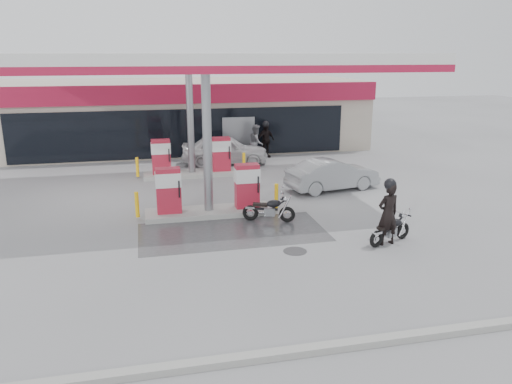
{
  "coord_description": "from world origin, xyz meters",
  "views": [
    {
      "loc": [
        -2.14,
        -15.01,
        5.63
      ],
      "look_at": [
        1.36,
        0.37,
        1.2
      ],
      "focal_mm": 35.0,
      "sensor_mm": 36.0,
      "label": 1
    }
  ],
  "objects_px": {
    "main_motorcycle": "(391,230)",
    "biker_main": "(388,214)",
    "biker_walking": "(266,140)",
    "parked_car_left": "(76,147)",
    "pump_island_near": "(209,195)",
    "parked_motorcycle": "(270,210)",
    "hatchback_silver": "(333,175)",
    "pump_island_far": "(192,161)",
    "attendant": "(256,142)",
    "sedan_white": "(225,150)"
  },
  "relations": [
    {
      "from": "parked_motorcycle",
      "to": "biker_main",
      "type": "bearing_deg",
      "value": -23.6
    },
    {
      "from": "pump_island_near",
      "to": "biker_walking",
      "type": "height_order",
      "value": "biker_walking"
    },
    {
      "from": "main_motorcycle",
      "to": "pump_island_far",
      "type": "bearing_deg",
      "value": 93.9
    },
    {
      "from": "sedan_white",
      "to": "parked_motorcycle",
      "type": "bearing_deg",
      "value": -170.96
    },
    {
      "from": "biker_main",
      "to": "pump_island_near",
      "type": "bearing_deg",
      "value": -50.46
    },
    {
      "from": "biker_walking",
      "to": "biker_main",
      "type": "bearing_deg",
      "value": -107.39
    },
    {
      "from": "biker_main",
      "to": "sedan_white",
      "type": "height_order",
      "value": "biker_main"
    },
    {
      "from": "pump_island_near",
      "to": "hatchback_silver",
      "type": "bearing_deg",
      "value": 21.63
    },
    {
      "from": "pump_island_near",
      "to": "sedan_white",
      "type": "height_order",
      "value": "pump_island_near"
    },
    {
      "from": "pump_island_near",
      "to": "biker_walking",
      "type": "xyz_separation_m",
      "value": [
        4.41,
        9.38,
        0.24
      ]
    },
    {
      "from": "parked_motorcycle",
      "to": "biker_walking",
      "type": "xyz_separation_m",
      "value": [
        2.48,
        10.6,
        0.53
      ]
    },
    {
      "from": "pump_island_near",
      "to": "parked_car_left",
      "type": "xyz_separation_m",
      "value": [
        -5.83,
        12.0,
        -0.17
      ]
    },
    {
      "from": "attendant",
      "to": "biker_walking",
      "type": "bearing_deg",
      "value": -32.81
    },
    {
      "from": "parked_car_left",
      "to": "pump_island_near",
      "type": "bearing_deg",
      "value": -164.61
    },
    {
      "from": "parked_motorcycle",
      "to": "parked_car_left",
      "type": "height_order",
      "value": "parked_car_left"
    },
    {
      "from": "parked_motorcycle",
      "to": "pump_island_near",
      "type": "bearing_deg",
      "value": 168.25
    },
    {
      "from": "attendant",
      "to": "parked_car_left",
      "type": "distance_m",
      "value": 10.11
    },
    {
      "from": "pump_island_near",
      "to": "biker_walking",
      "type": "bearing_deg",
      "value": 64.81
    },
    {
      "from": "biker_main",
      "to": "attendant",
      "type": "relative_size",
      "value": 1.01
    },
    {
      "from": "pump_island_far",
      "to": "hatchback_silver",
      "type": "bearing_deg",
      "value": -34.41
    },
    {
      "from": "pump_island_near",
      "to": "attendant",
      "type": "height_order",
      "value": "attendant"
    },
    {
      "from": "sedan_white",
      "to": "hatchback_silver",
      "type": "xyz_separation_m",
      "value": [
        3.61,
        -6.0,
        -0.11
      ]
    },
    {
      "from": "parked_motorcycle",
      "to": "attendant",
      "type": "height_order",
      "value": "attendant"
    },
    {
      "from": "pump_island_near",
      "to": "biker_main",
      "type": "bearing_deg",
      "value": -39.83
    },
    {
      "from": "pump_island_far",
      "to": "parked_car_left",
      "type": "xyz_separation_m",
      "value": [
        -5.83,
        6.0,
        -0.17
      ]
    },
    {
      "from": "pump_island_near",
      "to": "sedan_white",
      "type": "bearing_deg",
      "value": 76.7
    },
    {
      "from": "sedan_white",
      "to": "hatchback_silver",
      "type": "bearing_deg",
      "value": -139.9
    },
    {
      "from": "biker_walking",
      "to": "sedan_white",
      "type": "bearing_deg",
      "value": -173.76
    },
    {
      "from": "biker_main",
      "to": "parked_car_left",
      "type": "relative_size",
      "value": 0.52
    },
    {
      "from": "parked_motorcycle",
      "to": "attendant",
      "type": "relative_size",
      "value": 0.92
    },
    {
      "from": "pump_island_near",
      "to": "parked_motorcycle",
      "type": "xyz_separation_m",
      "value": [
        1.93,
        -1.22,
        -0.29
      ]
    },
    {
      "from": "hatchback_silver",
      "to": "sedan_white",
      "type": "bearing_deg",
      "value": 19.91
    },
    {
      "from": "hatchback_silver",
      "to": "attendant",
      "type": "bearing_deg",
      "value": 4.08
    },
    {
      "from": "main_motorcycle",
      "to": "parked_motorcycle",
      "type": "distance_m",
      "value": 4.16
    },
    {
      "from": "pump_island_far",
      "to": "parked_car_left",
      "type": "relative_size",
      "value": 1.37
    },
    {
      "from": "hatchback_silver",
      "to": "parked_car_left",
      "type": "relative_size",
      "value": 1.06
    },
    {
      "from": "biker_walking",
      "to": "main_motorcycle",
      "type": "bearing_deg",
      "value": -106.64
    },
    {
      "from": "main_motorcycle",
      "to": "parked_motorcycle",
      "type": "height_order",
      "value": "parked_motorcycle"
    },
    {
      "from": "pump_island_near",
      "to": "parked_motorcycle",
      "type": "distance_m",
      "value": 2.31
    },
    {
      "from": "attendant",
      "to": "biker_walking",
      "type": "distance_m",
      "value": 0.88
    },
    {
      "from": "parked_motorcycle",
      "to": "hatchback_silver",
      "type": "distance_m",
      "value": 4.98
    },
    {
      "from": "pump_island_far",
      "to": "attendant",
      "type": "height_order",
      "value": "attendant"
    },
    {
      "from": "parked_motorcycle",
      "to": "hatchback_silver",
      "type": "height_order",
      "value": "hatchback_silver"
    },
    {
      "from": "main_motorcycle",
      "to": "biker_main",
      "type": "height_order",
      "value": "biker_main"
    },
    {
      "from": "pump_island_far",
      "to": "parked_motorcycle",
      "type": "height_order",
      "value": "pump_island_far"
    },
    {
      "from": "main_motorcycle",
      "to": "biker_main",
      "type": "distance_m",
      "value": 0.6
    },
    {
      "from": "biker_main",
      "to": "attendant",
      "type": "xyz_separation_m",
      "value": [
        -1.11,
        12.86,
        -0.01
      ]
    },
    {
      "from": "parked_motorcycle",
      "to": "biker_walking",
      "type": "height_order",
      "value": "biker_walking"
    },
    {
      "from": "hatchback_silver",
      "to": "parked_car_left",
      "type": "bearing_deg",
      "value": 38.15
    },
    {
      "from": "pump_island_far",
      "to": "main_motorcycle",
      "type": "height_order",
      "value": "pump_island_far"
    }
  ]
}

